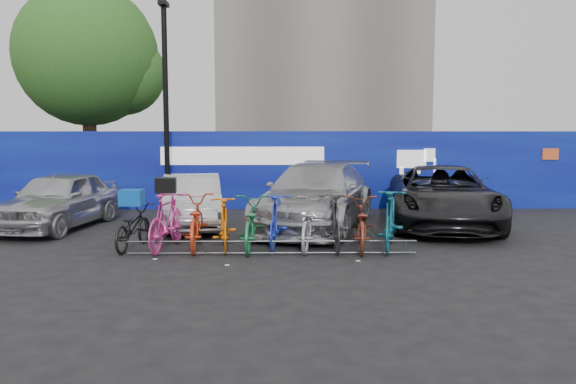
{
  "coord_description": "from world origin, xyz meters",
  "views": [
    {
      "loc": [
        0.16,
        -11.29,
        2.4
      ],
      "look_at": [
        0.34,
        2.0,
        0.96
      ],
      "focal_mm": 35.0,
      "sensor_mm": 36.0,
      "label": 1
    }
  ],
  "objects_px": {
    "bike_4": "(251,223)",
    "bike_9": "(390,220)",
    "tree": "(94,59)",
    "bike_3": "(224,224)",
    "car_3": "(442,196)",
    "bike_0": "(133,227)",
    "bike_1": "(167,221)",
    "bike_8": "(361,224)",
    "car_2": "(316,196)",
    "bike_5": "(277,221)",
    "car_0": "(59,200)",
    "car_1": "(192,201)",
    "bike_rack": "(272,247)",
    "lamppost": "(166,101)",
    "bike_7": "(334,222)",
    "bike_2": "(195,222)",
    "bike_6": "(310,224)"
  },
  "relations": [
    {
      "from": "car_2",
      "to": "bike_8",
      "type": "bearing_deg",
      "value": -57.23
    },
    {
      "from": "bike_2",
      "to": "bike_7",
      "type": "bearing_deg",
      "value": 171.89
    },
    {
      "from": "car_0",
      "to": "bike_0",
      "type": "bearing_deg",
      "value": -37.06
    },
    {
      "from": "car_1",
      "to": "bike_1",
      "type": "distance_m",
      "value": 2.75
    },
    {
      "from": "tree",
      "to": "bike_2",
      "type": "relative_size",
      "value": 3.78
    },
    {
      "from": "tree",
      "to": "bike_3",
      "type": "xyz_separation_m",
      "value": [
        5.79,
        -10.09,
        -4.54
      ]
    },
    {
      "from": "bike_9",
      "to": "bike_1",
      "type": "bearing_deg",
      "value": 14.6
    },
    {
      "from": "bike_3",
      "to": "bike_9",
      "type": "height_order",
      "value": "bike_9"
    },
    {
      "from": "bike_rack",
      "to": "bike_7",
      "type": "height_order",
      "value": "bike_7"
    },
    {
      "from": "bike_4",
      "to": "bike_5",
      "type": "height_order",
      "value": "bike_5"
    },
    {
      "from": "bike_3",
      "to": "bike_5",
      "type": "relative_size",
      "value": 0.96
    },
    {
      "from": "tree",
      "to": "car_2",
      "type": "bearing_deg",
      "value": -43.68
    },
    {
      "from": "car_2",
      "to": "bike_5",
      "type": "distance_m",
      "value": 2.66
    },
    {
      "from": "tree",
      "to": "car_0",
      "type": "height_order",
      "value": "tree"
    },
    {
      "from": "bike_2",
      "to": "bike_9",
      "type": "height_order",
      "value": "bike_9"
    },
    {
      "from": "bike_0",
      "to": "bike_5",
      "type": "relative_size",
      "value": 0.93
    },
    {
      "from": "bike_2",
      "to": "bike_1",
      "type": "bearing_deg",
      "value": 13.22
    },
    {
      "from": "bike_0",
      "to": "bike_7",
      "type": "height_order",
      "value": "bike_7"
    },
    {
      "from": "bike_1",
      "to": "car_0",
      "type": "bearing_deg",
      "value": -30.46
    },
    {
      "from": "car_0",
      "to": "tree",
      "type": "bearing_deg",
      "value": 109.45
    },
    {
      "from": "car_2",
      "to": "bike_0",
      "type": "distance_m",
      "value": 4.67
    },
    {
      "from": "bike_9",
      "to": "bike_rack",
      "type": "bearing_deg",
      "value": 27.39
    },
    {
      "from": "tree",
      "to": "bike_8",
      "type": "relative_size",
      "value": 3.93
    },
    {
      "from": "bike_4",
      "to": "bike_9",
      "type": "bearing_deg",
      "value": -178.96
    },
    {
      "from": "tree",
      "to": "car_1",
      "type": "distance_m",
      "value": 9.79
    },
    {
      "from": "bike_7",
      "to": "bike_8",
      "type": "xyz_separation_m",
      "value": [
        0.55,
        0.03,
        -0.05
      ]
    },
    {
      "from": "car_3",
      "to": "bike_0",
      "type": "xyz_separation_m",
      "value": [
        -7.13,
        -2.7,
        -0.31
      ]
    },
    {
      "from": "car_2",
      "to": "bike_0",
      "type": "bearing_deg",
      "value": -130.32
    },
    {
      "from": "bike_8",
      "to": "tree",
      "type": "bearing_deg",
      "value": -43.18
    },
    {
      "from": "car_1",
      "to": "bike_7",
      "type": "distance_m",
      "value": 4.31
    },
    {
      "from": "bike_5",
      "to": "bike_4",
      "type": "bearing_deg",
      "value": 18.44
    },
    {
      "from": "bike_4",
      "to": "bike_5",
      "type": "relative_size",
      "value": 1.09
    },
    {
      "from": "bike_7",
      "to": "bike_6",
      "type": "bearing_deg",
      "value": -14.37
    },
    {
      "from": "bike_1",
      "to": "bike_8",
      "type": "height_order",
      "value": "bike_1"
    },
    {
      "from": "tree",
      "to": "bike_1",
      "type": "height_order",
      "value": "tree"
    },
    {
      "from": "car_0",
      "to": "car_1",
      "type": "bearing_deg",
      "value": 10.51
    },
    {
      "from": "bike_2",
      "to": "bike_8",
      "type": "distance_m",
      "value": 3.4
    },
    {
      "from": "lamppost",
      "to": "bike_7",
      "type": "height_order",
      "value": "lamppost"
    },
    {
      "from": "bike_1",
      "to": "bike_8",
      "type": "bearing_deg",
      "value": -170.64
    },
    {
      "from": "car_3",
      "to": "bike_7",
      "type": "height_order",
      "value": "car_3"
    },
    {
      "from": "bike_1",
      "to": "bike_3",
      "type": "distance_m",
      "value": 1.16
    },
    {
      "from": "tree",
      "to": "car_0",
      "type": "bearing_deg",
      "value": -79.1
    },
    {
      "from": "lamppost",
      "to": "bike_7",
      "type": "relative_size",
      "value": 3.22
    },
    {
      "from": "car_3",
      "to": "bike_4",
      "type": "distance_m",
      "value": 5.46
    },
    {
      "from": "car_3",
      "to": "bike_5",
      "type": "relative_size",
      "value": 2.98
    },
    {
      "from": "bike_2",
      "to": "bike_8",
      "type": "relative_size",
      "value": 1.04
    },
    {
      "from": "car_2",
      "to": "bike_5",
      "type": "xyz_separation_m",
      "value": [
        -0.97,
        -2.46,
        -0.25
      ]
    },
    {
      "from": "bike_2",
      "to": "bike_9",
      "type": "xyz_separation_m",
      "value": [
        3.99,
        -0.19,
        0.07
      ]
    },
    {
      "from": "bike_5",
      "to": "bike_8",
      "type": "height_order",
      "value": "bike_5"
    },
    {
      "from": "bike_1",
      "to": "bike_5",
      "type": "distance_m",
      "value": 2.23
    }
  ]
}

